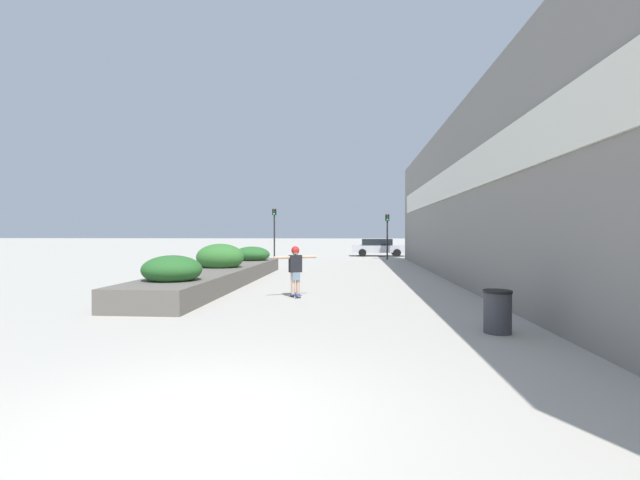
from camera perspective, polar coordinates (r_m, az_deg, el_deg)
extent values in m
plane|color=#ADA89E|center=(4.77, -17.10, -22.21)|extent=(300.00, 300.00, 0.00)
cube|color=gray|center=(16.90, 18.36, 5.43)|extent=(0.60, 30.27, 6.44)
cube|color=silver|center=(18.06, 16.39, 7.13)|extent=(0.06, 24.60, 1.16)
cube|color=#605B54|center=(16.29, -13.03, -4.67)|extent=(2.05, 12.50, 0.59)
ellipsoid|color=#286028|center=(12.26, -19.14, -3.75)|extent=(1.61, 1.49, 0.78)
ellipsoid|color=#33702D|center=(16.44, -13.17, -2.25)|extent=(1.78, 1.50, 1.01)
ellipsoid|color=#286028|center=(20.43, -9.07, -1.91)|extent=(1.69, 1.49, 0.75)
cube|color=navy|center=(12.61, -3.30, -7.23)|extent=(0.44, 0.61, 0.01)
cylinder|color=beige|center=(12.79, -3.97, -7.39)|extent=(0.07, 0.08, 0.06)
cylinder|color=beige|center=(12.84, -3.27, -7.35)|extent=(0.07, 0.08, 0.06)
cylinder|color=beige|center=(12.40, -3.34, -7.64)|extent=(0.07, 0.08, 0.06)
cylinder|color=beige|center=(12.46, -2.62, -7.60)|extent=(0.07, 0.08, 0.06)
cylinder|color=tan|center=(12.55, -3.63, -5.77)|extent=(0.16, 0.16, 0.64)
cylinder|color=tan|center=(12.60, -2.98, -5.74)|extent=(0.16, 0.16, 0.64)
cube|color=slate|center=(12.55, -3.31, -4.83)|extent=(0.29, 0.27, 0.23)
cube|color=black|center=(12.52, -3.31, -3.17)|extent=(0.40, 0.33, 0.50)
cylinder|color=tan|center=(12.37, -5.13, -2.33)|extent=(0.46, 0.29, 0.08)
cylinder|color=tan|center=(12.65, -1.53, -2.26)|extent=(0.46, 0.29, 0.08)
sphere|color=tan|center=(12.50, -3.31, -1.55)|extent=(0.21, 0.21, 0.21)
sphere|color=red|center=(12.50, -3.31, -1.38)|extent=(0.24, 0.24, 0.24)
cylinder|color=#38383D|center=(8.78, 22.59, -8.96)|extent=(0.50, 0.50, 0.76)
cylinder|color=black|center=(8.72, 22.60, -6.36)|extent=(0.52, 0.52, 0.05)
cube|color=#BCBCC1|center=(35.32, 7.87, -1.17)|extent=(4.42, 1.90, 0.58)
cube|color=black|center=(35.30, 7.58, -0.28)|extent=(2.43, 1.67, 0.52)
cylinder|color=black|center=(36.34, 9.94, -1.57)|extent=(0.62, 0.22, 0.62)
cylinder|color=black|center=(34.54, 10.22, -1.70)|extent=(0.62, 0.22, 0.62)
cylinder|color=black|center=(36.18, 5.62, -1.58)|extent=(0.62, 0.22, 0.62)
cylinder|color=black|center=(34.38, 5.67, -1.71)|extent=(0.62, 0.22, 0.62)
cube|color=silver|center=(35.00, 20.86, -1.22)|extent=(3.80, 1.77, 0.60)
cube|color=black|center=(35.03, 21.10, -0.25)|extent=(2.09, 1.55, 0.57)
cylinder|color=black|center=(33.89, 19.34, -1.79)|extent=(0.62, 0.22, 0.62)
cylinder|color=black|center=(35.51, 18.65, -1.66)|extent=(0.62, 0.22, 0.62)
cylinder|color=black|center=(34.57, 23.12, -1.76)|extent=(0.62, 0.22, 0.62)
cylinder|color=black|center=(36.16, 22.27, -1.64)|extent=(0.62, 0.22, 0.62)
cylinder|color=black|center=(31.57, -6.11, 0.42)|extent=(0.11, 0.11, 3.21)
cube|color=black|center=(31.61, -6.11, 3.74)|extent=(0.28, 0.20, 0.45)
sphere|color=#2D2823|center=(31.50, -6.15, 4.02)|extent=(0.15, 0.15, 0.15)
sphere|color=#2D2823|center=(31.49, -6.15, 3.75)|extent=(0.15, 0.15, 0.15)
sphere|color=green|center=(31.49, -6.15, 3.48)|extent=(0.15, 0.15, 0.15)
cylinder|color=black|center=(30.75, 8.96, -0.02)|extent=(0.11, 0.11, 2.76)
cube|color=black|center=(30.76, 8.96, 2.98)|extent=(0.28, 0.20, 0.45)
sphere|color=#2D2823|center=(30.65, 8.98, 3.26)|extent=(0.15, 0.15, 0.15)
sphere|color=#2D2823|center=(30.64, 8.98, 2.98)|extent=(0.15, 0.15, 0.15)
sphere|color=green|center=(30.64, 8.98, 2.70)|extent=(0.15, 0.15, 0.15)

